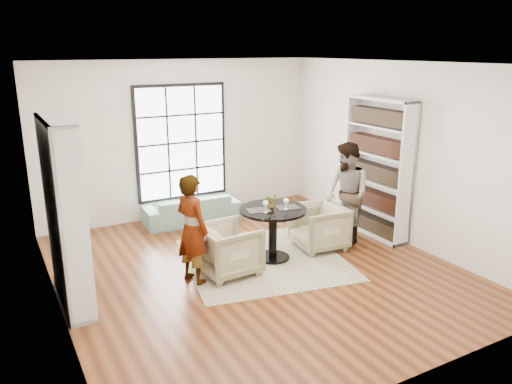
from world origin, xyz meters
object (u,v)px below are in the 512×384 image
sofa (191,209)px  person_left (192,229)px  pedestal_table (273,223)px  person_right (347,194)px  armchair_left (228,249)px  wine_glass_left (266,204)px  wine_glass_right (286,201)px  flower_centerpiece (271,201)px  armchair_right (319,227)px

sofa → person_left: size_ratio=1.14×
pedestal_table → person_right: person_right is taller
armchair_left → wine_glass_left: 0.87m
wine_glass_right → flower_centerpiece: bearing=127.4°
person_left → flower_centerpiece: size_ratio=7.07×
armchair_right → wine_glass_left: size_ratio=4.32×
pedestal_table → armchair_right: 0.92m
pedestal_table → armchair_left: (-0.83, -0.13, -0.22)m
sofa → armchair_right: armchair_right is taller
armchair_right → flower_centerpiece: bearing=-87.4°
flower_centerpiece → armchair_left: bearing=-166.2°
person_right → flower_centerpiece: 1.45m
person_right → sofa: bearing=-134.4°
armchair_left → armchair_right: armchair_left is taller
armchair_left → flower_centerpiece: 1.02m
person_right → wine_glass_right: (-1.29, -0.15, 0.10)m
wine_glass_right → sofa: bearing=104.8°
wine_glass_left → wine_glass_right: (0.34, -0.03, -0.00)m
armchair_left → flower_centerpiece: flower_centerpiece is taller
sofa → flower_centerpiece: 2.31m
sofa → person_left: 2.58m
armchair_left → flower_centerpiece: size_ratio=3.72×
pedestal_table → wine_glass_left: bearing=-152.4°
armchair_right → armchair_left: bearing=-78.8°
pedestal_table → armchair_left: pedestal_table is taller
armchair_left → armchair_right: (1.72, 0.15, -0.01)m
pedestal_table → armchair_left: 0.87m
sofa → wine_glass_left: wine_glass_left is taller
wine_glass_right → flower_centerpiece: (-0.16, 0.20, -0.02)m
armchair_left → armchair_right: bearing=-88.6°
armchair_left → wine_glass_left: wine_glass_left is taller
pedestal_table → person_right: (1.44, 0.02, 0.26)m
wine_glass_right → wine_glass_left: bearing=174.3°
sofa → armchair_left: (-0.36, -2.36, 0.11)m
wine_glass_right → armchair_right: bearing=11.3°
wine_glass_left → person_left: bearing=-178.4°
person_right → wine_glass_left: size_ratio=9.21×
person_left → person_right: person_right is taller
sofa → armchair_left: 2.39m
person_left → wine_glass_left: size_ratio=8.41×
armchair_left → wine_glass_left: bearing=-90.5°
sofa → person_right: 2.98m
armchair_right → person_left: (-2.27, -0.15, 0.42)m
sofa → flower_centerpiece: flower_centerpiece is taller
pedestal_table → armchair_right: pedestal_table is taller
pedestal_table → wine_glass_right: size_ratio=5.70×
armchair_right → person_left: person_left is taller
wine_glass_left → flower_centerpiece: flower_centerpiece is taller
sofa → flower_centerpiece: size_ratio=8.08×
pedestal_table → sofa: 2.30m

